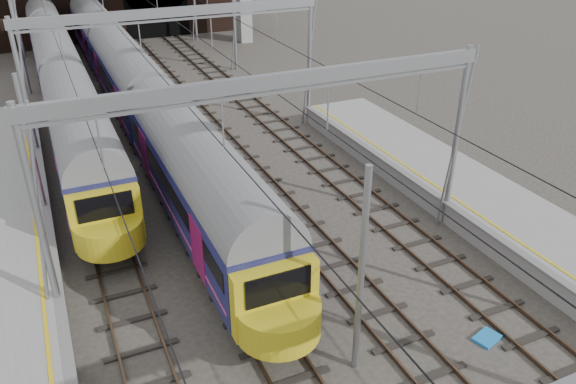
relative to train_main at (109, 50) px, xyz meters
name	(u,v)px	position (x,y,z in m)	size (l,w,h in m)	color
tracks	(223,191)	(2.00, -21.64, -2.52)	(14.40, 80.00, 0.22)	#4C3828
overhead_line	(179,33)	(2.00, -15.16, 4.03)	(16.80, 80.00, 8.00)	gray
train_main	(109,50)	(0.00, 0.00, 0.00)	(2.88, 66.56, 4.93)	black
train_second	(56,60)	(-4.00, -1.56, -0.04)	(2.82, 48.90, 4.84)	black
equip_cover_b	(227,264)	(0.11, -27.76, -2.49)	(0.80, 0.56, 0.09)	blue
equip_cover_c	(487,338)	(6.66, -35.42, -2.48)	(0.90, 0.63, 0.11)	blue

